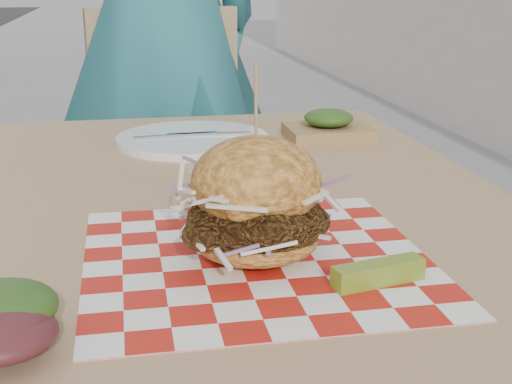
{
  "coord_description": "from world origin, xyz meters",
  "views": [
    {
      "loc": [
        -0.19,
        -1.11,
        1.04
      ],
      "look_at": [
        -0.06,
        -0.42,
        0.82
      ],
      "focal_mm": 50.0,
      "sensor_mm": 36.0,
      "label": 1
    }
  ],
  "objects_px": {
    "patio_chair": "(163,158)",
    "patio_table": "(221,259)",
    "sandwich": "(256,207)",
    "diner": "(161,17)"
  },
  "relations": [
    {
      "from": "patio_chair",
      "to": "patio_table",
      "type": "bearing_deg",
      "value": -99.04
    },
    {
      "from": "patio_table",
      "to": "sandwich",
      "type": "height_order",
      "value": "sandwich"
    },
    {
      "from": "diner",
      "to": "patio_table",
      "type": "xyz_separation_m",
      "value": [
        0.0,
        -1.11,
        -0.25
      ]
    },
    {
      "from": "sandwich",
      "to": "diner",
      "type": "bearing_deg",
      "value": 90.66
    },
    {
      "from": "diner",
      "to": "sandwich",
      "type": "bearing_deg",
      "value": 67.85
    },
    {
      "from": "patio_table",
      "to": "patio_chair",
      "type": "distance_m",
      "value": 1.03
    },
    {
      "from": "diner",
      "to": "sandwich",
      "type": "xyz_separation_m",
      "value": [
        0.01,
        -1.3,
        -0.12
      ]
    },
    {
      "from": "diner",
      "to": "patio_chair",
      "type": "height_order",
      "value": "diner"
    },
    {
      "from": "patio_chair",
      "to": "sandwich",
      "type": "distance_m",
      "value": 1.25
    },
    {
      "from": "diner",
      "to": "sandwich",
      "type": "distance_m",
      "value": 1.31
    }
  ]
}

